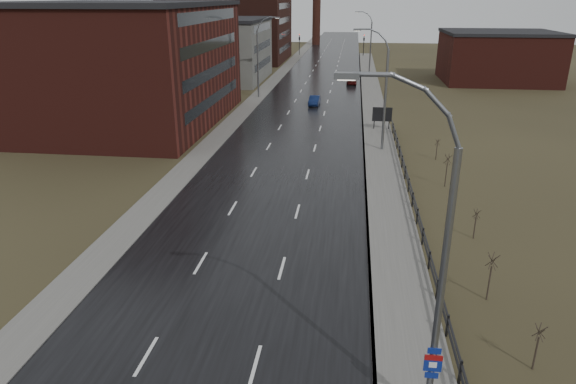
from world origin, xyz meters
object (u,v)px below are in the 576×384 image
(streetlight_main, at_px, (433,269))
(car_near, at_px, (314,101))
(billboard, at_px, (382,115))
(car_far, at_px, (352,80))

(streetlight_main, distance_m, car_near, 56.00)
(billboard, xyz_separation_m, car_near, (-8.46, 13.02, -1.11))
(streetlight_main, distance_m, billboard, 42.39)
(streetlight_main, relative_size, car_near, 3.14)
(streetlight_main, bearing_deg, car_near, 98.08)
(car_far, bearing_deg, car_near, 73.86)
(billboard, distance_m, car_near, 15.57)
(billboard, relative_size, car_far, 0.63)
(billboard, relative_size, car_near, 0.68)
(billboard, height_order, car_near, billboard)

